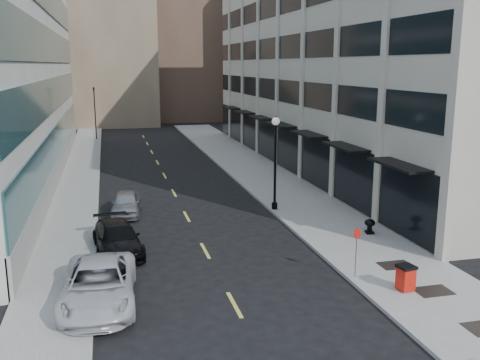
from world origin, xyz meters
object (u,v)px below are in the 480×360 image
car_white_van (99,285)px  car_black_pickup (117,238)px  car_silver_sedan (126,203)px  urn_planter (370,225)px  trash_bin (406,277)px  traffic_signal (94,91)px  lamppost (275,155)px  sign_post (357,244)px

car_white_van → car_black_pickup: bearing=85.3°
car_silver_sedan → urn_planter: 13.92m
car_black_pickup → trash_bin: (10.61, -7.39, 0.00)m
traffic_signal → trash_bin: bearing=-75.5°
traffic_signal → car_black_pickup: bearing=-87.8°
traffic_signal → car_black_pickup: (1.48, -39.26, -5.03)m
car_black_pickup → car_white_van: bearing=-105.6°
car_white_van → trash_bin: car_white_van is taller
trash_bin → lamppost: (-1.29, 12.49, 2.76)m
car_white_van → car_silver_sedan: size_ratio=1.40×
car_silver_sedan → lamppost: bearing=-3.2°
traffic_signal → urn_planter: size_ratio=9.24×
trash_bin → urn_planter: size_ratio=1.33×
car_white_van → car_silver_sedan: 12.15m
car_black_pickup → lamppost: lamppost is taller
car_white_van → lamppost: lamppost is taller
car_silver_sedan → trash_bin: bearing=-48.3°
car_silver_sedan → sign_post: sign_post is taller
car_white_van → trash_bin: bearing=-5.8°
car_black_pickup → traffic_signal: bearing=84.6°
traffic_signal → urn_planter: traffic_signal is taller
traffic_signal → trash_bin: (12.09, -46.65, -5.03)m
traffic_signal → car_silver_sedan: bearing=-86.3°
trash_bin → sign_post: size_ratio=0.46×
lamppost → urn_planter: (3.30, -5.71, -2.85)m
car_white_van → car_silver_sedan: car_white_van is taller
car_black_pickup → lamppost: size_ratio=0.85×
traffic_signal → car_white_van: size_ratio=1.24×
car_black_pickup → trash_bin: size_ratio=4.73×
trash_bin → urn_planter: trash_bin is taller
car_black_pickup → trash_bin: 12.93m
traffic_signal → lamppost: traffic_signal is taller
car_white_van → trash_bin: 11.54m
traffic_signal → car_silver_sedan: 33.19m
car_white_van → traffic_signal: bearing=94.2°
urn_planter → lamppost: bearing=120.0°
lamppost → trash_bin: bearing=-84.1°
urn_planter → trash_bin: bearing=-106.5°
car_silver_sedan → trash_bin: 17.11m
car_silver_sedan → car_white_van: bearing=-90.7°
car_white_van → urn_planter: (13.40, 4.94, -0.17)m
car_black_pickup → sign_post: size_ratio=2.18×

